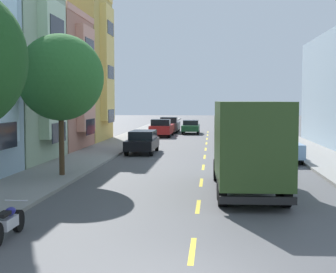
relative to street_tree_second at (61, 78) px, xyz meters
The scene contains 17 objects.
ground_plane 18.95m from the street_tree_second, 69.63° to the left, with size 160.00×160.00×0.00m, color #4C4C4F.
sidewalk_left 15.91m from the street_tree_second, 92.63° to the left, with size 3.20×120.00×0.14m, color gray.
sidewalk_right 20.85m from the street_tree_second, 48.46° to the left, with size 3.20×120.00×0.14m, color gray.
lane_centerline_dashes 14.13m from the street_tree_second, 61.40° to the left, with size 0.14×47.20×0.01m.
townhouse_fifth_mustard 21.56m from the street_tree_second, 110.55° to the left, with size 11.31×7.24×12.77m.
street_tree_second is the anchor object (origin of this frame).
delivery_box_truck 9.22m from the street_tree_second, 21.79° to the right, with size 2.58×7.63×3.51m.
parked_hatchback_white 41.89m from the street_tree_second, 75.08° to the left, with size 1.81×4.03×1.50m.
parked_sedan_orange 27.51m from the street_tree_second, 66.93° to the left, with size 1.87×4.53×1.43m.
parked_pickup_red 27.13m from the street_tree_second, 85.83° to the left, with size 2.06×5.32×1.73m.
parked_wagon_black 11.98m from the street_tree_second, 78.90° to the left, with size 1.82×4.70×1.50m.
parked_suv_champagne 19.20m from the street_tree_second, 55.81° to the left, with size 1.96×4.80×1.93m.
parked_pickup_charcoal 33.31m from the street_tree_second, 86.19° to the left, with size 2.01×5.30×1.73m.
parked_sedan_burgundy 33.89m from the street_tree_second, 71.46° to the left, with size 1.84×4.51×1.43m.
parked_pickup_sky 13.86m from the street_tree_second, 35.84° to the left, with size 2.15×5.36×1.73m.
moving_forest_sedan 31.96m from the street_tree_second, 81.67° to the left, with size 1.80×4.50×1.43m.
parked_motorcycle 11.10m from the street_tree_second, 80.77° to the right, with size 0.62×2.05×0.90m.
Camera 1 is at (0.44, -9.76, 3.55)m, focal length 54.15 mm.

